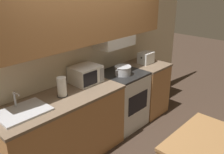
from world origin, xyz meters
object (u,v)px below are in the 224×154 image
(microwave, at_px, (86,74))
(paper_towel_roll, at_px, (62,87))
(cooking_pot, at_px, (123,70))
(sink_basin, at_px, (23,111))
(toaster, at_px, (146,58))
(dining_table, at_px, (204,150))
(stove_range, at_px, (122,99))

(microwave, distance_m, paper_towel_roll, 0.51)
(cooking_pot, distance_m, sink_basin, 1.66)
(toaster, xyz_separation_m, sink_basin, (-2.37, -0.03, -0.08))
(cooking_pot, bearing_deg, paper_towel_roll, 176.16)
(microwave, bearing_deg, dining_table, -86.88)
(stove_range, distance_m, cooking_pot, 0.55)
(stove_range, xyz_separation_m, sink_basin, (-1.71, -0.01, 0.48))
(microwave, relative_size, toaster, 1.53)
(cooking_pot, height_order, dining_table, cooking_pot)
(toaster, bearing_deg, stove_range, -178.22)
(microwave, bearing_deg, paper_towel_roll, -166.91)
(stove_range, relative_size, microwave, 2.30)
(stove_range, distance_m, paper_towel_roll, 1.30)
(cooking_pot, xyz_separation_m, microwave, (-0.60, 0.19, 0.05))
(sink_basin, relative_size, dining_table, 0.58)
(cooking_pot, bearing_deg, dining_table, -107.65)
(paper_towel_roll, bearing_deg, toaster, 0.11)
(cooking_pot, relative_size, toaster, 1.28)
(toaster, xyz_separation_m, dining_table, (-1.21, -1.65, -0.40))
(sink_basin, distance_m, paper_towel_roll, 0.57)
(stove_range, xyz_separation_m, cooking_pot, (-0.06, -0.06, 0.54))
(cooking_pot, relative_size, sink_basin, 0.60)
(stove_range, bearing_deg, dining_table, -108.84)
(toaster, distance_m, sink_basin, 2.37)
(microwave, height_order, paper_towel_roll, paper_towel_roll)
(cooking_pot, relative_size, dining_table, 0.35)
(microwave, distance_m, dining_table, 1.82)
(cooking_pot, xyz_separation_m, dining_table, (-0.50, -1.58, -0.38))
(microwave, height_order, toaster, microwave)
(toaster, distance_m, paper_towel_roll, 1.81)
(microwave, distance_m, toaster, 1.31)
(paper_towel_roll, distance_m, dining_table, 1.81)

